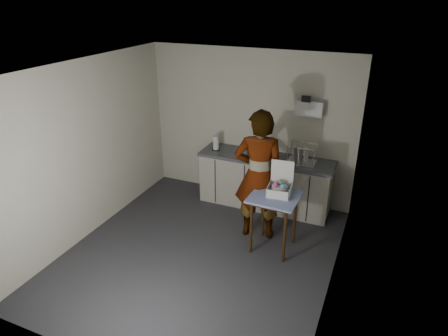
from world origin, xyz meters
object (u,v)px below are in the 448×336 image
at_px(kitchen_counter, 265,183).
at_px(soap_bottle, 262,150).
at_px(standing_man, 259,175).
at_px(soda_can, 263,152).
at_px(bakery_box, 280,187).
at_px(dark_bottle, 250,147).
at_px(paper_towel, 216,143).
at_px(dish_rack, 301,159).
at_px(side_table, 275,203).

xyz_separation_m(kitchen_counter, soap_bottle, (-0.06, -0.08, 0.63)).
bearing_deg(standing_man, kitchen_counter, -92.91).
distance_m(soda_can, bakery_box, 1.25).
bearing_deg(standing_man, soda_can, -88.86).
height_order(soda_can, dark_bottle, dark_bottle).
relative_size(soap_bottle, paper_towel, 1.17).
distance_m(soda_can, dish_rack, 0.65).
relative_size(side_table, paper_towel, 3.43).
bearing_deg(kitchen_counter, soda_can, 160.91).
distance_m(dish_rack, bakery_box, 1.05).
xyz_separation_m(soap_bottle, paper_towel, (-0.84, 0.04, -0.03)).
height_order(dark_bottle, bakery_box, bakery_box).
distance_m(side_table, dark_bottle, 1.45).
bearing_deg(paper_towel, soap_bottle, -2.92).
bearing_deg(paper_towel, standing_man, -38.68).
height_order(side_table, dark_bottle, dark_bottle).
distance_m(standing_man, paper_towel, 1.36).
bearing_deg(dish_rack, standing_man, -115.41).
height_order(soap_bottle, dark_bottle, soap_bottle).
bearing_deg(side_table, soda_can, 118.26).
relative_size(side_table, dish_rack, 1.91).
height_order(standing_man, dish_rack, standing_man).
xyz_separation_m(kitchen_counter, side_table, (0.50, -1.14, 0.32)).
distance_m(kitchen_counter, soap_bottle, 0.64).
xyz_separation_m(soap_bottle, dish_rack, (0.64, 0.06, -0.07)).
bearing_deg(kitchen_counter, paper_towel, -177.59).
relative_size(paper_towel, bakery_box, 0.56).
bearing_deg(paper_towel, kitchen_counter, 2.41).
height_order(standing_man, bakery_box, standing_man).
distance_m(standing_man, soda_can, 0.94).
height_order(standing_man, paper_towel, standing_man).
xyz_separation_m(side_table, bakery_box, (0.04, 0.08, 0.21)).
bearing_deg(dish_rack, bakery_box, -92.67).
bearing_deg(bakery_box, soda_can, 113.68).
xyz_separation_m(dish_rack, bakery_box, (-0.05, -1.05, -0.03)).
xyz_separation_m(side_table, paper_towel, (-1.39, 1.11, 0.28)).
bearing_deg(dish_rack, dark_bottle, 176.76).
bearing_deg(paper_towel, bakery_box, -35.88).
bearing_deg(soap_bottle, standing_man, -74.48).
bearing_deg(standing_man, paper_towel, -52.37).
distance_m(kitchen_counter, side_table, 1.29).
xyz_separation_m(kitchen_counter, dark_bottle, (-0.30, 0.03, 0.60)).
height_order(side_table, soda_can, soda_can).
relative_size(soda_can, dark_bottle, 0.57).
height_order(side_table, dish_rack, dish_rack).
relative_size(dish_rack, bakery_box, 1.01).
bearing_deg(bakery_box, dish_rack, 82.07).
bearing_deg(soda_can, soap_bottle, -80.53).
bearing_deg(side_table, dark_bottle, 126.62).
bearing_deg(standing_man, soap_bottle, -88.18).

